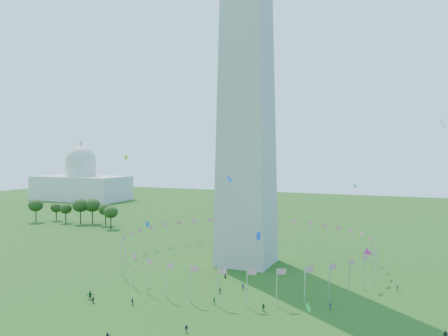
{
  "coord_description": "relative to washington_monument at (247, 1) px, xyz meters",
  "views": [
    {
      "loc": [
        47.61,
        -82.54,
        36.29
      ],
      "look_at": [
        -1.64,
        35.0,
        31.59
      ],
      "focal_mm": 35.0,
      "sensor_mm": 36.0,
      "label": 1
    }
  ],
  "objects": [
    {
      "name": "tree_line_west",
      "position": [
        -104.58,
        40.98,
        -78.83
      ],
      "size": [
        55.49,
        16.18,
        12.51
      ],
      "color": "#2B4818",
      "rests_on": "ground"
    },
    {
      "name": "kites_aloft",
      "position": [
        13.97,
        -24.7,
        -66.93
      ],
      "size": [
        102.17,
        84.77,
        38.03
      ],
      "color": "#CC2699",
      "rests_on": "ground"
    },
    {
      "name": "crowd",
      "position": [
        8.49,
        -49.98,
        -83.62
      ],
      "size": [
        94.14,
        71.98,
        2.04
      ],
      "color": "#1F2849",
      "rests_on": "ground"
    },
    {
      "name": "flag_ring",
      "position": [
        -0.0,
        0.0,
        -80.0
      ],
      "size": [
        80.24,
        80.24,
        9.0
      ],
      "color": "silver",
      "rests_on": "ground"
    },
    {
      "name": "ground",
      "position": [
        0.0,
        -50.0,
        -84.5
      ],
      "size": [
        600.0,
        600.0,
        0.0
      ],
      "primitive_type": "plane",
      "color": "#1A430F",
      "rests_on": "ground"
    },
    {
      "name": "capitol_building",
      "position": [
        -180.0,
        130.0,
        -61.5
      ],
      "size": [
        70.0,
        35.0,
        46.0
      ],
      "primitive_type": null,
      "color": "beige",
      "rests_on": "ground"
    },
    {
      "name": "washington_monument",
      "position": [
        0.0,
        0.0,
        0.0
      ],
      "size": [
        16.8,
        16.8,
        169.0
      ],
      "primitive_type": null,
      "color": "#ACA899",
      "rests_on": "ground"
    }
  ]
}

